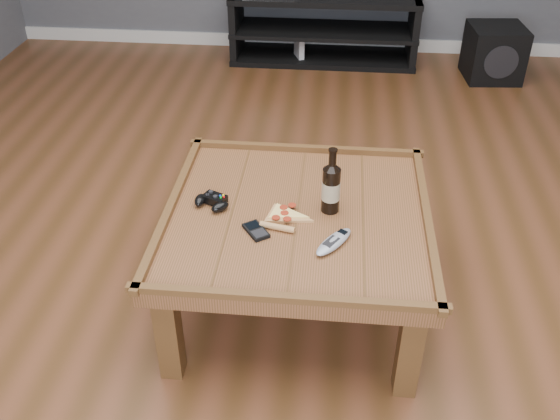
# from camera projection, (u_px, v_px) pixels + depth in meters

# --- Properties ---
(ground) EXTENTS (6.00, 6.00, 0.00)m
(ground) POSITION_uv_depth(u_px,v_px,m) (296.00, 301.00, 2.62)
(ground) COLOR #4B2D15
(ground) RESTS_ON ground
(baseboard) EXTENTS (5.00, 0.02, 0.10)m
(baseboard) POSITION_uv_depth(u_px,v_px,m) (324.00, 43.00, 5.04)
(baseboard) COLOR silver
(baseboard) RESTS_ON ground
(coffee_table) EXTENTS (1.03, 1.03, 0.48)m
(coffee_table) POSITION_uv_depth(u_px,v_px,m) (297.00, 226.00, 2.40)
(coffee_table) COLOR #4E3116
(coffee_table) RESTS_ON ground
(media_console) EXTENTS (1.40, 0.45, 0.50)m
(media_console) POSITION_uv_depth(u_px,v_px,m) (324.00, 29.00, 4.73)
(media_console) COLOR black
(media_console) RESTS_ON ground
(beer_bottle) EXTENTS (0.07, 0.07, 0.27)m
(beer_bottle) POSITION_uv_depth(u_px,v_px,m) (331.00, 187.00, 2.32)
(beer_bottle) COLOR black
(beer_bottle) RESTS_ON coffee_table
(game_controller) EXTENTS (0.15, 0.13, 0.04)m
(game_controller) POSITION_uv_depth(u_px,v_px,m) (212.00, 201.00, 2.40)
(game_controller) COLOR black
(game_controller) RESTS_ON coffee_table
(pizza_slice) EXTENTS (0.19, 0.26, 0.02)m
(pizza_slice) POSITION_uv_depth(u_px,v_px,m) (284.00, 217.00, 2.33)
(pizza_slice) COLOR tan
(pizza_slice) RESTS_ON coffee_table
(smartphone) EXTENTS (0.11, 0.13, 0.02)m
(smartphone) POSITION_uv_depth(u_px,v_px,m) (256.00, 231.00, 2.26)
(smartphone) COLOR black
(smartphone) RESTS_ON coffee_table
(remote_control) EXTENTS (0.16, 0.20, 0.03)m
(remote_control) POSITION_uv_depth(u_px,v_px,m) (334.00, 242.00, 2.20)
(remote_control) COLOR #8F939B
(remote_control) RESTS_ON coffee_table
(subwoofer) EXTENTS (0.41, 0.41, 0.38)m
(subwoofer) POSITION_uv_depth(u_px,v_px,m) (494.00, 53.00, 4.48)
(subwoofer) COLOR black
(subwoofer) RESTS_ON ground
(game_console) EXTENTS (0.14, 0.18, 0.20)m
(game_console) POSITION_uv_depth(u_px,v_px,m) (299.00, 50.00, 4.78)
(game_console) COLOR gray
(game_console) RESTS_ON ground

